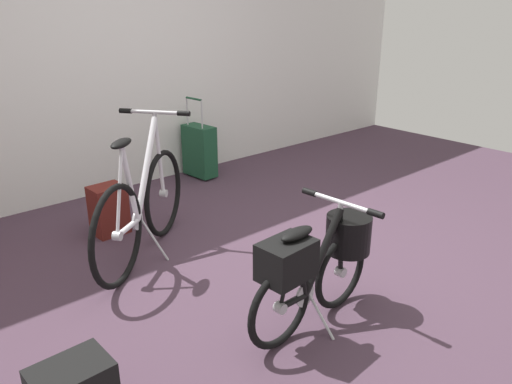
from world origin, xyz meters
The scene contains 6 objects.
ground_plane centered at (0.00, 0.00, 0.00)m, with size 8.11×8.11×0.00m, color #473342.
back_wall centered at (0.00, 2.24, 1.50)m, with size 8.11×0.10×2.99m, color white.
folding_bike_foreground centered at (-0.28, -0.56, 0.38)m, with size 0.98×0.53×0.70m.
display_bike_left centered at (-0.61, 0.78, 0.37)m, with size 1.17×0.89×1.00m.
rolling_suitcase centered at (0.70, 1.96, 0.28)m, with size 0.21×0.37×0.83m.
handbag_on_floor centered at (-0.63, 1.30, 0.19)m, with size 0.26×0.24×0.39m.
Camera 1 is at (-2.12, -2.12, 1.69)m, focal length 34.78 mm.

